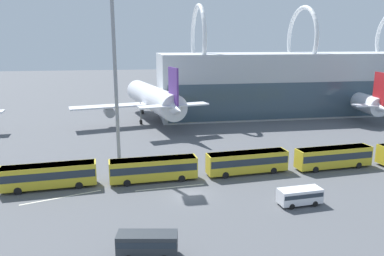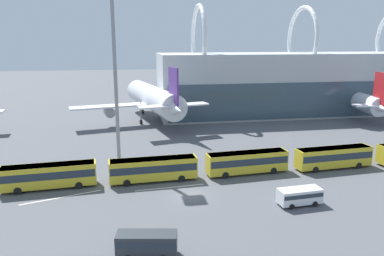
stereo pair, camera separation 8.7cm
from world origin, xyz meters
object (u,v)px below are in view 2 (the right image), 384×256
(airliner_at_gate_far, at_px, (154,99))
(service_van_foreground, at_px, (300,195))
(shuttle_bus_0, at_px, (49,175))
(shuttle_bus_3, at_px, (334,156))
(shuttle_bus_1, at_px, (153,168))
(floodlight_mast, at_px, (114,47))
(shuttle_bus_2, at_px, (247,161))
(airliner_parked_remote, at_px, (351,98))
(service_van_crossing, at_px, (147,243))

(airliner_at_gate_far, xyz_separation_m, service_van_foreground, (13.81, -51.10, -4.60))
(shuttle_bus_0, distance_m, shuttle_bus_3, 42.40)
(shuttle_bus_1, bearing_deg, floodlight_mast, 110.67)
(airliner_at_gate_far, xyz_separation_m, shuttle_bus_0, (-17.32, -40.37, -3.87))
(shuttle_bus_2, bearing_deg, airliner_at_gate_far, 100.90)
(airliner_parked_remote, relative_size, floodlight_mast, 1.32)
(airliner_at_gate_far, bearing_deg, service_van_foreground, -177.03)
(shuttle_bus_0, relative_size, shuttle_bus_3, 1.00)
(shuttle_bus_0, relative_size, service_van_crossing, 2.15)
(shuttle_bus_3, xyz_separation_m, service_van_foreground, (-11.26, -11.70, -0.73))
(shuttle_bus_1, xyz_separation_m, service_van_crossing, (-2.03, -19.15, -0.59))
(shuttle_bus_1, bearing_deg, airliner_parked_remote, 32.69)
(airliner_parked_remote, bearing_deg, service_van_foreground, 149.99)
(shuttle_bus_0, height_order, service_van_crossing, shuttle_bus_0)
(shuttle_bus_2, bearing_deg, shuttle_bus_1, 178.27)
(shuttle_bus_3, distance_m, service_van_crossing, 36.22)
(airliner_parked_remote, height_order, shuttle_bus_1, airliner_parked_remote)
(shuttle_bus_2, distance_m, service_van_crossing, 25.61)
(airliner_parked_remote, xyz_separation_m, service_van_crossing, (-58.01, -59.20, -3.12))
(shuttle_bus_1, bearing_deg, shuttle_bus_0, 178.22)
(shuttle_bus_0, distance_m, service_van_crossing, 22.43)
(airliner_at_gate_far, bearing_deg, shuttle_bus_0, 144.63)
(shuttle_bus_0, relative_size, service_van_foreground, 2.29)
(service_van_crossing, bearing_deg, airliner_at_gate_far, -84.95)
(airliner_at_gate_far, height_order, service_van_foreground, airliner_at_gate_far)
(shuttle_bus_0, relative_size, shuttle_bus_2, 1.00)
(shuttle_bus_1, bearing_deg, airliner_at_gate_far, 82.56)
(shuttle_bus_3, relative_size, floodlight_mast, 0.44)
(shuttle_bus_1, bearing_deg, shuttle_bus_2, 0.00)
(airliner_parked_remote, distance_m, shuttle_bus_0, 80.92)
(service_van_foreground, bearing_deg, floodlight_mast, -50.21)
(airliner_at_gate_far, distance_m, service_van_crossing, 59.64)
(shuttle_bus_0, xyz_separation_m, shuttle_bus_3, (42.39, 0.98, 0.00))
(airliner_parked_remote, relative_size, service_van_foreground, 6.85)
(airliner_parked_remote, height_order, floodlight_mast, floodlight_mast)
(shuttle_bus_3, relative_size, service_van_foreground, 2.29)
(airliner_at_gate_far, height_order, service_van_crossing, airliner_at_gate_far)
(shuttle_bus_0, distance_m, shuttle_bus_1, 14.13)
(shuttle_bus_1, distance_m, shuttle_bus_2, 14.15)
(airliner_at_gate_far, distance_m, airliner_parked_remote, 52.81)
(service_van_foreground, relative_size, floodlight_mast, 0.19)
(airliner_parked_remote, xyz_separation_m, shuttle_bus_2, (-41.86, -39.34, -2.53))
(shuttle_bus_3, bearing_deg, airliner_parked_remote, 50.09)
(service_van_crossing, relative_size, floodlight_mast, 0.20)
(shuttle_bus_0, bearing_deg, shuttle_bus_3, -3.23)
(shuttle_bus_1, distance_m, service_van_foreground, 20.26)
(airliner_at_gate_far, distance_m, shuttle_bus_2, 41.06)
(shuttle_bus_1, xyz_separation_m, shuttle_bus_3, (28.26, 0.70, 0.00))
(airliner_parked_remote, height_order, shuttle_bus_0, airliner_parked_remote)
(airliner_at_gate_far, bearing_deg, service_van_crossing, 162.81)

